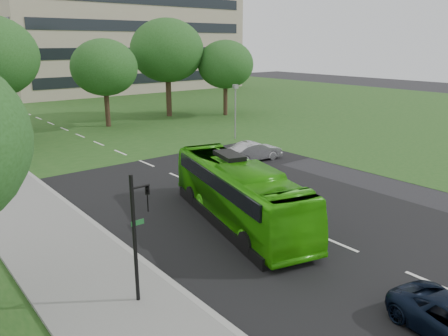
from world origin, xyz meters
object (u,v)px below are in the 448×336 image
Objects in this scene: tree_park_e at (225,64)px; camera_pole at (235,104)px; office_building at (118,16)px; tree_park_d at (167,51)px; bus at (239,193)px; tree_park_c at (104,68)px; traffic_light at (138,229)px; sedan at (254,151)px.

tree_park_e reaches higher than camera_pole.
office_building reaches higher than tree_park_d.
bus is at bearing -116.16° from tree_park_d.
office_building reaches higher than tree_park_e.
tree_park_c is at bearing -118.43° from office_building.
office_building reaches higher than bus.
bus is 2.37× the size of traffic_light.
tree_park_d is 2.61× the size of sedan.
bus is at bearing -127.97° from tree_park_e.
office_building is at bearing 57.51° from camera_pole.
office_building is 33.55m from tree_park_d.
bus is 2.20× the size of camera_pole.
tree_park_c is at bearing 92.34° from bus.
tree_park_d is 6.59m from tree_park_e.
traffic_light is (-20.43, -31.01, -4.67)m from tree_park_d.
traffic_light is at bearing 131.81° from sedan.
tree_park_c is at bearing 13.27° from sedan.
tree_park_c is 1.96× the size of traffic_light.
tree_park_c is 0.83× the size of bus.
sedan is at bearing -137.56° from camera_pole.
traffic_light is (-30.31, -62.63, -9.98)m from office_building.
tree_park_c reaches higher than camera_pole.
tree_park_d is 2.29× the size of camera_pole.
tree_park_e is 37.96m from traffic_light.
tree_park_d is 2.47× the size of traffic_light.
bus is 2.51× the size of sedan.
tree_park_c is 2.08× the size of sedan.
sedan is at bearing 57.92° from bus.
sedan is (-5.71, -20.34, -6.52)m from tree_park_d.
bus is at bearing 47.85° from traffic_light.
sedan is (-11.15, -16.94, -5.00)m from tree_park_e.
tree_park_c is at bearing 172.71° from tree_park_e.
sedan is (2.43, -18.67, -5.05)m from tree_park_c.
office_building is 70.29m from traffic_light.
camera_pole is at bearing 66.29° from traffic_light.
tree_park_d is at bearing 63.78° from camera_pole.
office_building is at bearing 82.75° from bus.
office_building is 8.64× the size of camera_pole.
tree_park_e is (-4.45, -35.02, -6.83)m from office_building.
office_building is 4.80× the size of tree_park_e.
bus is at bearing -147.62° from camera_pole.
tree_park_c is at bearing 90.70° from traffic_light.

